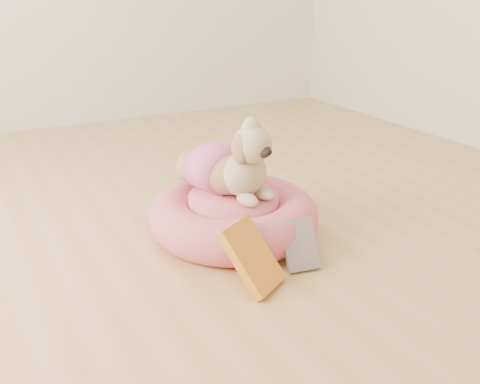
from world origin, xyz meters
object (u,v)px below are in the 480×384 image
book_yellow (252,257)px  book_white (300,245)px  pet_bed (234,216)px  dog (228,152)px

book_yellow → book_white: (0.20, 0.04, -0.02)m
pet_bed → dog: size_ratio=1.49×
dog → book_white: bearing=-91.6°
book_yellow → book_white: 0.21m
dog → book_yellow: dog is taller
pet_bed → dog: (-0.00, 0.03, 0.24)m
dog → book_white: size_ratio=2.41×
dog → book_yellow: bearing=-123.0°
dog → book_white: 0.42m
book_white → dog: bearing=115.0°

